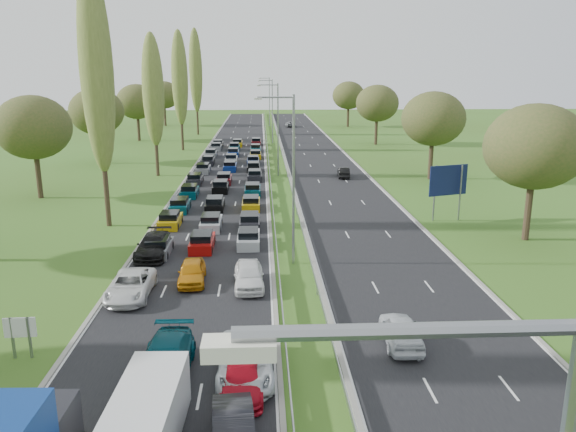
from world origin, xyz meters
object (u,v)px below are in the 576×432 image
object	(u,v)px
direction_sign	(448,183)
near_car_2	(131,285)
info_sign	(20,332)
near_car_3	(154,245)
white_van_rear	(149,411)

from	to	relation	value
direction_sign	near_car_2	bearing A→B (deg)	-145.84
direction_sign	info_sign	bearing A→B (deg)	-139.54
near_car_3	direction_sign	xyz separation A→B (m)	(25.29, 9.19, 2.75)
white_van_rear	near_car_2	bearing A→B (deg)	107.48
near_car_3	white_van_rear	world-z (taller)	white_van_rear
white_van_rear	info_sign	xyz separation A→B (m)	(-7.36, 6.52, 0.20)
near_car_2	white_van_rear	bearing A→B (deg)	-74.44
info_sign	near_car_2	bearing A→B (deg)	64.44
white_van_rear	direction_sign	bearing A→B (deg)	57.63
near_car_2	near_car_3	distance (m)	7.94
near_car_2	white_van_rear	world-z (taller)	white_van_rear
near_car_3	white_van_rear	bearing A→B (deg)	-79.57
near_car_2	info_sign	bearing A→B (deg)	-115.26
near_car_3	info_sign	size ratio (longest dim) A/B	2.61
near_car_2	white_van_rear	distance (m)	14.47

